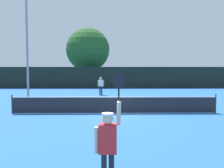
% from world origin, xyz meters
% --- Properties ---
extents(ground_plane, '(120.00, 120.00, 0.00)m').
position_xyz_m(ground_plane, '(0.00, 0.00, 0.00)').
color(ground_plane, '#235693').
extents(tennis_net, '(11.56, 0.08, 1.07)m').
position_xyz_m(tennis_net, '(0.00, 0.00, 0.51)').
color(tennis_net, '#232328').
rests_on(tennis_net, ground).
extents(perimeter_fence, '(38.27, 0.12, 2.49)m').
position_xyz_m(perimeter_fence, '(0.00, 16.39, 1.25)').
color(perimeter_fence, black).
rests_on(perimeter_fence, ground).
extents(player_serving, '(0.68, 0.40, 2.58)m').
position_xyz_m(player_serving, '(-0.34, -9.29, 1.14)').
color(player_serving, red).
rests_on(player_serving, ground).
extents(player_receiving, '(0.57, 0.24, 1.61)m').
position_xyz_m(player_receiving, '(-1.02, 9.08, 0.98)').
color(player_receiving, white).
rests_on(player_receiving, ground).
extents(tennis_ball, '(0.07, 0.07, 0.07)m').
position_xyz_m(tennis_ball, '(0.82, -1.08, 0.03)').
color(tennis_ball, '#CCE033').
rests_on(tennis_ball, ground).
extents(light_pole, '(1.18, 0.28, 8.52)m').
position_xyz_m(light_pole, '(-6.99, 7.17, 4.83)').
color(light_pole, gray).
rests_on(light_pole, ground).
extents(large_tree, '(5.74, 5.74, 7.61)m').
position_xyz_m(large_tree, '(-3.06, 20.57, 4.73)').
color(large_tree, brown).
rests_on(large_tree, ground).
extents(parked_car_near, '(2.33, 4.37, 1.69)m').
position_xyz_m(parked_car_near, '(2.47, 24.27, 0.78)').
color(parked_car_near, red).
rests_on(parked_car_near, ground).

